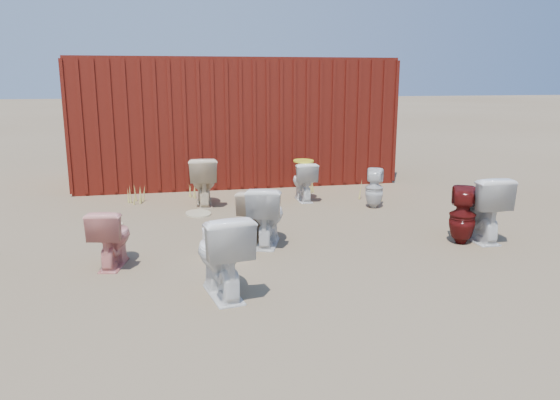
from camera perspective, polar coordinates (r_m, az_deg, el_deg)
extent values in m
plane|color=brown|center=(6.38, 1.13, -5.99)|extent=(100.00, 100.00, 0.00)
cube|color=#48130C|center=(11.20, -4.98, 8.36)|extent=(6.00, 2.40, 2.40)
imported|color=white|center=(5.21, -6.14, -5.65)|extent=(0.59, 0.87, 0.82)
imported|color=#E28A82|center=(6.28, -17.19, -3.72)|extent=(0.50, 0.71, 0.66)
imported|color=white|center=(6.75, -1.40, -1.60)|extent=(0.64, 0.84, 0.76)
imported|color=#510E0D|center=(7.17, 18.53, -1.56)|extent=(0.45, 0.45, 0.72)
imported|color=white|center=(7.40, 20.12, -0.74)|extent=(0.49, 0.84, 0.84)
imported|color=beige|center=(8.90, -8.03, 1.95)|extent=(0.49, 0.81, 0.80)
imported|color=beige|center=(7.04, -2.44, -1.43)|extent=(0.62, 0.74, 0.65)
imported|color=white|center=(9.20, 2.46, 1.98)|extent=(0.38, 0.65, 0.66)
imported|color=silver|center=(8.81, 9.82, 1.21)|extent=(0.38, 0.38, 0.63)
ellipsoid|color=yellow|center=(9.14, 2.48, 4.10)|extent=(0.34, 0.42, 0.02)
cube|color=white|center=(6.33, -5.78, -4.53)|extent=(0.50, 0.21, 0.35)
ellipsoid|color=tan|center=(8.41, -8.53, -1.41)|extent=(0.47, 0.56, 0.02)
ellipsoid|color=beige|center=(8.11, -17.55, -2.40)|extent=(0.59, 0.58, 0.02)
cone|color=#9E913F|center=(9.29, -15.12, 0.59)|extent=(0.36, 0.36, 0.32)
cone|color=#9E913F|center=(8.79, -2.06, 0.13)|extent=(0.32, 0.32, 0.26)
cone|color=#9E913F|center=(9.43, 9.41, 1.01)|extent=(0.36, 0.36, 0.32)
cone|color=#9E913F|center=(9.59, -8.53, 0.97)|extent=(0.30, 0.30, 0.23)
cone|color=#9E913F|center=(9.93, 3.52, 1.57)|extent=(0.34, 0.34, 0.26)
cone|color=#9E913F|center=(7.89, 20.38, -2.09)|extent=(0.28, 0.28, 0.27)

